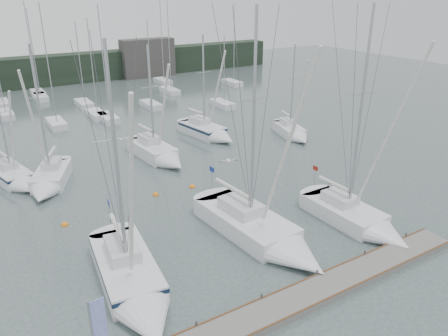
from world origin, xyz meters
The scene contains 18 objects.
ground centered at (0.00, 0.00, 0.00)m, with size 160.00×160.00×0.00m, color #445351.
dock centered at (0.00, -5.00, 0.20)m, with size 24.00×2.00×0.40m, color #60605C.
far_treeline centered at (0.00, 62.00, 2.50)m, with size 90.00×4.00×5.00m, color black.
far_building_right centered at (18.00, 60.00, 3.50)m, with size 10.00×3.00×7.00m, color #403D3A.
mast_forest centered at (-5.41, 42.21, 0.48)m, with size 57.26×25.50×14.90m.
sailboat_near_left centered at (-7.62, 0.20, 0.62)m, with size 4.18×10.80×14.83m.
sailboat_near_center centered at (1.89, 0.43, 0.60)m, with size 4.39×11.84×16.30m.
sailboat_near_right centered at (8.80, -1.40, 0.57)m, with size 3.17×9.12×16.11m.
sailboat_mid_a centered at (-11.01, 19.71, 0.55)m, with size 3.97×7.41×10.49m.
sailboat_mid_b centered at (-8.80, 17.36, 0.58)m, with size 5.26×7.72×12.71m.
sailboat_mid_c centered at (1.95, 18.34, 0.63)m, with size 3.49×8.70×11.91m.
sailboat_mid_d centered at (9.73, 21.94, 0.63)m, with size 4.01×8.56×12.19m.
sailboat_mid_e centered at (17.84, 17.00, 0.53)m, with size 3.89×7.12×11.00m.
buoy_a centered at (-1.53, 11.45, 0.00)m, with size 0.52×0.52×0.52m, color orange.
buoy_b centered at (1.78, 11.23, 0.00)m, with size 0.54×0.54×0.54m, color orange.
buoy_c centered at (-9.12, 10.30, 0.00)m, with size 0.53×0.53×0.53m, color orange.
dock_banner centered at (-10.94, -5.06, 3.06)m, with size 0.68×0.13×4.50m.
seagull centered at (0.00, 2.58, 5.76)m, with size 1.07×0.51×0.21m.
Camera 1 is at (-13.71, -19.24, 15.99)m, focal length 35.00 mm.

